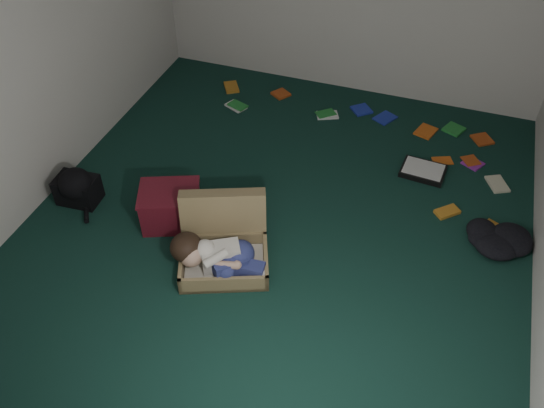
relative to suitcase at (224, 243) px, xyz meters
The scene contains 10 objects.
floor 0.57m from the suitcase, 59.78° to the left, with size 4.50×4.50×0.00m, color #113028.
wall_front 2.14m from the suitcase, 81.13° to the right, with size 4.50×4.50×0.00m, color silver.
wall_left 2.13m from the suitcase, 164.57° to the left, with size 4.50×4.50×0.00m, color silver.
suitcase is the anchor object (origin of this frame).
person 0.18m from the suitcase, 83.57° to the right, with size 0.74×0.38×0.30m.
maroon_bin 0.60m from the suitcase, 158.92° to the left, with size 0.59×0.53×0.33m.
backpack 1.44m from the suitcase, behind, with size 0.43×0.35×0.26m, color black, non-canonical shape.
clothing_pile 2.14m from the suitcase, 22.20° to the left, with size 0.41×0.34×0.13m, color black, non-canonical shape.
paper_tray 2.01m from the suitcase, 49.19° to the left, with size 0.41×0.32×0.05m.
book_scatter 2.15m from the suitcase, 64.38° to the left, with size 3.03×1.62×0.02m.
Camera 1 is at (1.06, -3.20, 3.36)m, focal length 38.00 mm.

